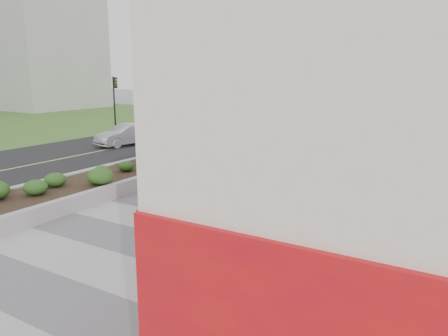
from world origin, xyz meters
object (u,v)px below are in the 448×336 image
(traffic_signal_far, at_px, (115,96))
(skateboarder, at_px, (232,171))
(traffic_signal_near, at_px, (226,100))
(planter, at_px, (133,170))
(car_dark, at_px, (198,125))
(car_silver, at_px, (126,135))

(traffic_signal_far, height_order, skateboarder, traffic_signal_far)
(traffic_signal_near, height_order, traffic_signal_far, same)
(skateboarder, bearing_deg, traffic_signal_near, 137.69)
(traffic_signal_near, bearing_deg, planter, -80.65)
(planter, relative_size, car_dark, 3.49)
(traffic_signal_near, distance_m, car_dark, 4.73)
(planter, xyz_separation_m, skateboarder, (4.39, 0.84, 0.34))
(traffic_signal_near, relative_size, traffic_signal_far, 1.00)
(car_silver, bearing_deg, skateboarder, -17.29)
(traffic_signal_near, height_order, car_dark, traffic_signal_near)
(traffic_signal_far, bearing_deg, car_dark, 26.11)
(planter, relative_size, skateboarder, 11.94)
(traffic_signal_far, bearing_deg, traffic_signal_near, 3.11)
(planter, relative_size, traffic_signal_near, 4.29)
(traffic_signal_far, xyz_separation_m, car_dark, (5.53, 2.71, -2.01))
(traffic_signal_near, bearing_deg, skateboarder, -57.66)
(planter, relative_size, traffic_signal_far, 4.29)
(skateboarder, xyz_separation_m, car_dark, (-9.78, 11.88, -0.02))
(skateboarder, relative_size, car_dark, 0.29)
(skateboarder, bearing_deg, traffic_signal_far, 164.46)
(traffic_signal_far, bearing_deg, car_silver, -38.62)
(planter, bearing_deg, traffic_signal_far, 137.54)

